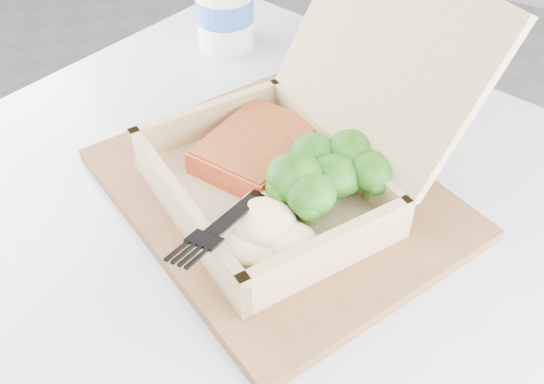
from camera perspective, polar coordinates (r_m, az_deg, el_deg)
The scene contains 10 objects.
floor at distance 1.32m, azimuth -8.09°, elevation -14.94°, with size 4.00×4.00×0.00m, color gray.
cafe_table at distance 0.71m, azimuth -1.92°, elevation -12.70°, with size 0.81×0.81×0.70m.
serving_tray at distance 0.59m, azimuth 0.41°, elevation -0.09°, with size 0.33×0.27×0.01m, color brown.
takeout_container at distance 0.56m, azimuth 2.86°, elevation 4.56°, with size 0.31×0.33×0.19m.
salmon_fillet at distance 0.60m, azimuth -1.39°, elevation 4.16°, with size 0.09×0.12×0.02m, color #DB502A.
broccoli_pile at distance 0.55m, azimuth 5.75°, elevation 0.93°, with size 0.12×0.12×0.04m, color #2E7D1B, non-canonical shape.
mashed_potatoes at distance 0.51m, azimuth -0.82°, elevation -2.96°, with size 0.09×0.08×0.03m, color #F6E79F.
plastic_fork at distance 0.53m, azimuth -1.38°, elevation 0.29°, with size 0.04×0.17×0.04m.
paper_cup at distance 0.82m, azimuth -4.47°, elevation 16.77°, with size 0.08×0.08×0.09m.
receipt at distance 0.70m, azimuth 9.56°, elevation 6.30°, with size 0.08×0.15×0.00m, color white.
Camera 1 is at (0.52, -0.49, 1.11)m, focal length 40.00 mm.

